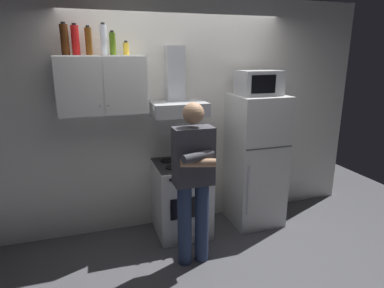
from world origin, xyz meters
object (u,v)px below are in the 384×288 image
(microwave, at_px, (259,83))
(bottle_beer_brown, at_px, (89,41))
(bottle_rum_dark, at_px, (65,39))
(bottle_spice_jar, at_px, (126,49))
(bottle_soda_red, at_px, (75,40))
(bottle_olive_oil, at_px, (113,44))
(upper_cabinet, at_px, (102,85))
(range_hood, at_px, (177,97))
(refrigerator, at_px, (255,160))
(cooking_pot, at_px, (195,160))
(person_standing, at_px, (193,179))
(bottle_vodka_clear, at_px, (104,40))
(stove_oven, at_px, (181,198))

(microwave, distance_m, bottle_beer_brown, 1.90)
(microwave, height_order, bottle_rum_dark, bottle_rum_dark)
(bottle_rum_dark, distance_m, bottle_spice_jar, 0.60)
(bottle_soda_red, relative_size, bottle_olive_oil, 1.26)
(upper_cabinet, bearing_deg, microwave, -3.48)
(range_hood, relative_size, microwave, 1.56)
(refrigerator, height_order, cooking_pot, refrigerator)
(microwave, distance_m, bottle_spice_jar, 1.54)
(bottle_spice_jar, bearing_deg, range_hood, -4.44)
(person_standing, bearing_deg, bottle_soda_red, 143.33)
(bottle_vodka_clear, xyz_separation_m, bottle_spice_jar, (0.22, 0.06, -0.08))
(person_standing, distance_m, bottle_vodka_clear, 1.64)
(stove_oven, height_order, person_standing, person_standing)
(microwave, xyz_separation_m, bottle_olive_oil, (-1.62, 0.10, 0.42))
(bottle_soda_red, bearing_deg, range_hood, 0.46)
(bottle_spice_jar, bearing_deg, cooking_pot, -23.42)
(bottle_olive_oil, bearing_deg, bottle_beer_brown, 175.70)
(cooking_pot, height_order, bottle_beer_brown, bottle_beer_brown)
(person_standing, height_order, bottle_rum_dark, bottle_rum_dark)
(range_hood, xyz_separation_m, refrigerator, (0.95, -0.13, -0.80))
(bottle_beer_brown, bearing_deg, bottle_spice_jar, 5.44)
(bottle_vodka_clear, height_order, bottle_soda_red, bottle_vodka_clear)
(range_hood, xyz_separation_m, person_standing, (-0.05, -0.73, -0.70))
(upper_cabinet, distance_m, bottle_spice_jar, 0.45)
(bottle_soda_red, height_order, bottle_rum_dark, bottle_rum_dark)
(microwave, distance_m, bottle_rum_dark, 2.12)
(bottle_olive_oil, height_order, bottle_rum_dark, bottle_rum_dark)
(microwave, xyz_separation_m, bottle_rum_dark, (-2.07, 0.08, 0.46))
(range_hood, height_order, bottle_beer_brown, bottle_beer_brown)
(bottle_rum_dark, bearing_deg, range_hood, 1.20)
(range_hood, relative_size, bottle_rum_dark, 2.47)
(bottle_rum_dark, bearing_deg, stove_oven, -5.27)
(cooking_pot, xyz_separation_m, bottle_soda_red, (-1.15, 0.24, 1.26))
(upper_cabinet, height_order, bottle_beer_brown, bottle_beer_brown)
(stove_oven, distance_m, bottle_vodka_clear, 1.92)
(person_standing, relative_size, bottle_spice_jar, 11.43)
(range_hood, relative_size, bottle_vodka_clear, 2.44)
(upper_cabinet, relative_size, bottle_olive_oil, 3.81)
(upper_cabinet, relative_size, microwave, 1.88)
(person_standing, distance_m, bottle_spice_jar, 1.52)
(refrigerator, distance_m, bottle_rum_dark, 2.50)
(person_standing, relative_size, cooking_pot, 5.48)
(upper_cabinet, relative_size, refrigerator, 0.56)
(stove_oven, xyz_separation_m, bottle_vodka_clear, (-0.76, 0.11, 1.76))
(bottle_vodka_clear, height_order, bottle_rum_dark, bottle_vodka_clear)
(refrigerator, bearing_deg, bottle_soda_red, 176.59)
(cooking_pot, relative_size, bottle_soda_red, 1.01)
(bottle_soda_red, bearing_deg, refrigerator, -3.41)
(bottle_olive_oil, bearing_deg, bottle_soda_red, 179.59)
(refrigerator, distance_m, cooking_pot, 0.84)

